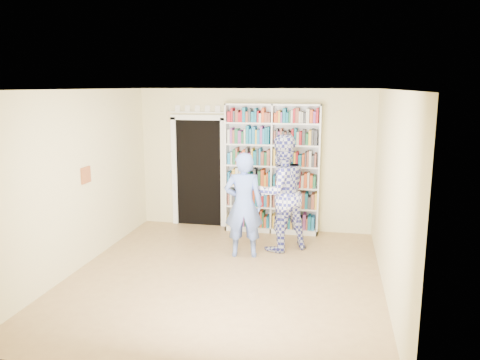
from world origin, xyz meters
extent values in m
plane|color=olive|center=(0.00, 0.00, 0.00)|extent=(5.00, 5.00, 0.00)
plane|color=white|center=(0.00, 0.00, 2.70)|extent=(5.00, 5.00, 0.00)
plane|color=beige|center=(0.00, 2.50, 1.35)|extent=(4.50, 0.00, 4.50)
plane|color=beige|center=(-2.25, 0.00, 1.35)|extent=(0.00, 5.00, 5.00)
plane|color=beige|center=(2.25, 0.00, 1.35)|extent=(0.00, 5.00, 5.00)
cube|color=white|center=(0.38, 2.34, 1.21)|extent=(1.77, 0.33, 2.43)
cube|color=white|center=(0.38, 2.34, 1.21)|extent=(0.03, 0.33, 2.43)
cube|color=black|center=(-1.10, 2.48, 1.05)|extent=(0.90, 0.03, 2.10)
cube|color=white|center=(-1.60, 2.47, 1.05)|extent=(0.10, 0.06, 2.20)
cube|color=white|center=(-0.60, 2.47, 1.05)|extent=(0.10, 0.06, 2.20)
cube|color=white|center=(-1.10, 2.47, 2.15)|extent=(1.10, 0.06, 0.10)
cube|color=white|center=(-1.10, 2.46, 2.25)|extent=(1.10, 0.08, 0.02)
cube|color=brown|center=(-2.23, 0.20, 1.40)|extent=(0.03, 0.25, 0.25)
imported|color=#5C78CE|center=(0.11, 0.93, 0.86)|extent=(0.69, 0.51, 1.72)
imported|color=navy|center=(0.65, 1.37, 0.98)|extent=(1.21, 1.16, 1.97)
cube|color=white|center=(0.76, 1.17, 1.02)|extent=(0.21, 0.05, 0.30)
camera|label=1|loc=(1.51, -6.25, 2.75)|focal=35.00mm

